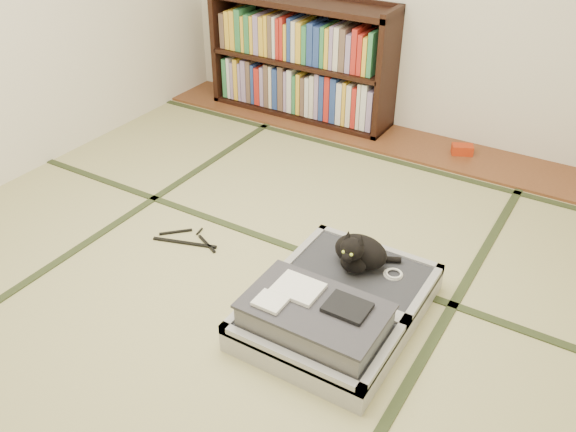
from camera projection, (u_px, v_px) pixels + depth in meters
The scene contains 10 objects.
floor at pixel (246, 283), 3.24m from camera, with size 4.50×4.50×0.00m, color tan.
wood_strip at pixel (394, 140), 4.66m from camera, with size 4.00×0.50×0.02m, color brown.
red_item at pixel (462, 149), 4.44m from camera, with size 0.15×0.09×0.07m, color #B02B0E.
room_shell at pixel (232, 0), 2.44m from camera, with size 4.50×4.50×4.50m.
tatami_borders at pixel (293, 237), 3.59m from camera, with size 4.00×4.50×0.01m.
bookcase at pixel (301, 62), 4.86m from camera, with size 1.53×0.35×0.99m.
suitcase at pixel (334, 307), 2.93m from camera, with size 0.72×0.97×0.28m.
cat at pixel (359, 253), 3.07m from camera, with size 0.32×0.32×0.26m.
cable_coil at pixel (393, 274), 3.06m from camera, with size 0.10×0.10×0.02m.
hanger at pixel (188, 240), 3.56m from camera, with size 0.40×0.24×0.01m.
Camera 1 is at (1.50, -2.03, 2.06)m, focal length 38.00 mm.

